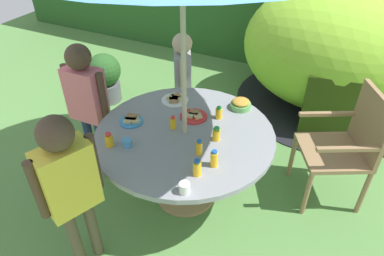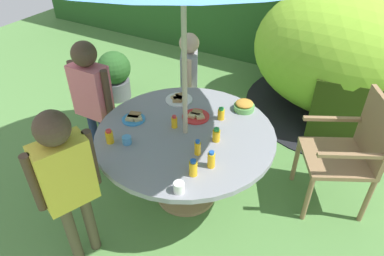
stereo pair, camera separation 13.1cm
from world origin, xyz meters
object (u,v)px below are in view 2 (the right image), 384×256
juice_bottle_back_edge (221,114)px  plate_far_left (134,118)px  juice_bottle_near_left (211,160)px  cup_far (127,140)px  dome_tent (351,52)px  cup_near (179,187)px  juice_bottle_mid_right (216,135)px  plate_center_back (179,99)px  wooden_chair (352,149)px  garden_table (186,143)px  child_in_grey_shirt (189,73)px  juice_bottle_center_front (198,148)px  snack_bowl (244,106)px  juice_bottle_mid_left (193,168)px  potted_plant (115,74)px  plate_front_edge (196,116)px  child_in_pink_shirt (91,91)px  juice_bottle_near_right (109,137)px  juice_bottle_far_right (174,122)px  child_in_yellow_shirt (65,173)px

juice_bottle_back_edge → plate_far_left: bearing=-149.7°
juice_bottle_near_left → cup_far: juice_bottle_near_left is taller
dome_tent → cup_near: (-0.57, -2.63, 0.01)m
juice_bottle_mid_right → cup_near: 0.57m
plate_center_back → cup_far: size_ratio=3.46×
wooden_chair → plate_center_back: 1.45m
garden_table → child_in_grey_shirt: (-0.44, 0.82, 0.13)m
plate_center_back → juice_bottle_center_front: (0.49, -0.55, 0.04)m
plate_far_left → juice_bottle_near_left: 0.81m
wooden_chair → juice_bottle_mid_right: wooden_chair is taller
wooden_chair → juice_bottle_mid_right: (-0.89, -0.57, 0.18)m
snack_bowl → juice_bottle_mid_left: (0.01, -0.88, 0.02)m
potted_plant → plate_front_edge: 1.77m
plate_far_left → plate_center_back: (0.16, 0.43, -0.00)m
garden_table → juice_bottle_mid_left: size_ratio=11.01×
juice_bottle_back_edge → juice_bottle_center_front: bearing=-84.6°
garden_table → dome_tent: dome_tent is taller
dome_tent → juice_bottle_mid_left: dome_tent is taller
cup_far → plate_center_back: bearing=88.5°
plate_center_back → potted_plant: bearing=154.1°
child_in_pink_shirt → plate_center_back: size_ratio=5.24×
cup_far → plate_far_left: bearing=117.9°
snack_bowl → cup_far: (-0.57, -0.84, -0.01)m
garden_table → juice_bottle_near_right: size_ratio=12.41×
juice_bottle_mid_left → cup_far: juice_bottle_mid_left is taller
garden_table → plate_far_left: size_ratio=7.44×
plate_center_back → juice_bottle_far_right: bearing=-63.7°
child_in_pink_shirt → juice_bottle_center_front: bearing=-9.1°
child_in_yellow_shirt → garden_table: bearing=0.0°
juice_bottle_mid_left → juice_bottle_mid_right: (-0.03, 0.40, -0.01)m
potted_plant → plate_front_edge: plate_front_edge is taller
snack_bowl → juice_bottle_center_front: size_ratio=1.45×
potted_plant → snack_bowl: 1.95m
plate_center_back → juice_bottle_far_right: 0.40m
garden_table → child_in_grey_shirt: bearing=118.0°
dome_tent → juice_bottle_near_left: dome_tent is taller
wooden_chair → child_in_pink_shirt: child_in_pink_shirt is taller
snack_bowl → juice_bottle_mid_left: juice_bottle_mid_left is taller
wooden_chair → juice_bottle_near_left: wooden_chair is taller
plate_front_edge → juice_bottle_mid_left: 0.67m
garden_table → wooden_chair: wooden_chair is taller
child_in_yellow_shirt → cup_near: child_in_yellow_shirt is taller
plate_center_back → juice_bottle_mid_right: size_ratio=2.10×
garden_table → cup_near: 0.63m
child_in_grey_shirt → juice_bottle_back_edge: 0.79m
wooden_chair → dome_tent: size_ratio=0.41×
wooden_chair → juice_bottle_far_right: (-1.25, -0.57, 0.17)m
potted_plant → juice_bottle_near_right: juice_bottle_near_right is taller
child_in_yellow_shirt → cup_far: (0.05, 0.53, -0.08)m
child_in_pink_shirt → cup_far: 0.70m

